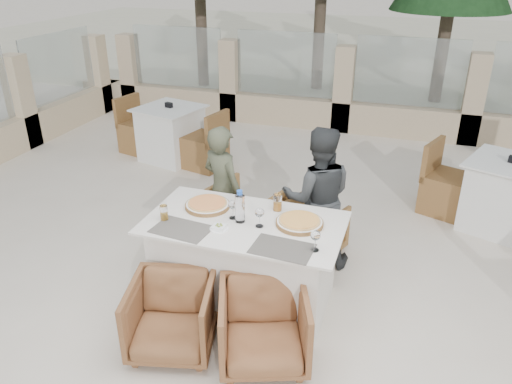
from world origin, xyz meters
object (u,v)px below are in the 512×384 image
(water_bottle, at_px, (240,206))
(wine_glass_centre, at_px, (233,208))
(dining_table, at_px, (245,262))
(olive_dish, at_px, (219,227))
(pizza_left, at_px, (207,205))
(wine_glass_near, at_px, (259,216))
(armchair_far_right, at_px, (310,229))
(armchair_near_right, at_px, (264,327))
(beer_glass_right, at_px, (278,202))
(wine_glass_corner, at_px, (315,239))
(armchair_near_left, at_px, (172,317))
(diner_left, at_px, (223,190))
(beer_glass_left, at_px, (164,213))
(diner_right, at_px, (317,198))
(pizza_right, at_px, (300,222))
(armchair_far_left, at_px, (243,217))
(bg_table_a, at_px, (171,134))
(bg_table_b, at_px, (505,196))

(water_bottle, bearing_deg, wine_glass_centre, 156.60)
(dining_table, distance_m, olive_dish, 0.47)
(pizza_left, bearing_deg, wine_glass_near, -18.64)
(armchair_far_right, height_order, armchair_near_right, armchair_near_right)
(beer_glass_right, height_order, armchair_near_right, beer_glass_right)
(wine_glass_corner, distance_m, armchair_near_left, 1.21)
(armchair_near_right, distance_m, diner_left, 1.65)
(water_bottle, relative_size, olive_dish, 2.51)
(beer_glass_left, xyz_separation_m, armchair_near_right, (0.99, -0.45, -0.54))
(pizza_left, xyz_separation_m, diner_right, (0.82, 0.64, -0.11))
(beer_glass_left, bearing_deg, pizza_right, 14.05)
(armchair_near_left, bearing_deg, water_bottle, 53.84)
(wine_glass_centre, xyz_separation_m, beer_glass_left, (-0.52, -0.20, -0.03))
(wine_glass_centre, xyz_separation_m, armchair_far_left, (-0.21, 0.82, -0.54))
(armchair_far_left, height_order, armchair_near_right, armchair_far_left)
(dining_table, xyz_separation_m, pizza_left, (-0.38, 0.14, 0.41))
(armchair_far_left, relative_size, armchair_far_right, 1.19)
(dining_table, xyz_separation_m, diner_left, (-0.49, 0.75, 0.26))
(wine_glass_corner, bearing_deg, armchair_near_right, -125.41)
(beer_glass_right, relative_size, armchair_near_right, 0.23)
(wine_glass_corner, relative_size, olive_dish, 1.67)
(pizza_left, bearing_deg, armchair_near_right, -45.58)
(beer_glass_left, bearing_deg, armchair_near_left, -60.79)
(wine_glass_near, bearing_deg, diner_left, 128.94)
(armchair_far_left, bearing_deg, olive_dish, 117.14)
(olive_dish, bearing_deg, wine_glass_centre, 78.75)
(dining_table, distance_m, armchair_far_right, 0.98)
(pizza_right, height_order, olive_dish, pizza_right)
(bg_table_a, bearing_deg, wine_glass_centre, -40.51)
(armchair_far_left, height_order, armchair_far_right, armchair_far_left)
(dining_table, bearing_deg, pizza_right, 12.19)
(wine_glass_corner, xyz_separation_m, olive_dish, (-0.78, 0.07, -0.07))
(beer_glass_left, xyz_separation_m, armchair_far_left, (0.31, 1.02, -0.52))
(water_bottle, relative_size, beer_glass_right, 1.89)
(armchair_near_right, relative_size, bg_table_b, 0.40)
(bg_table_a, relative_size, bg_table_b, 1.00)
(diner_right, bearing_deg, armchair_near_left, 47.72)
(dining_table, height_order, beer_glass_left, beer_glass_left)
(dining_table, bearing_deg, olive_dish, -130.12)
(pizza_left, relative_size, beer_glass_right, 2.61)
(pizza_left, relative_size, diner_left, 0.30)
(armchair_near_right, bearing_deg, beer_glass_right, 80.02)
(pizza_right, height_order, diner_right, diner_right)
(bg_table_a, distance_m, bg_table_b, 4.39)
(pizza_right, distance_m, armchair_far_right, 0.97)
(armchair_near_right, bearing_deg, wine_glass_near, 90.44)
(armchair_near_right, bearing_deg, wine_glass_corner, 34.17)
(beer_glass_left, bearing_deg, diner_right, 41.68)
(wine_glass_corner, relative_size, bg_table_a, 0.11)
(beer_glass_left, distance_m, diner_left, 0.95)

